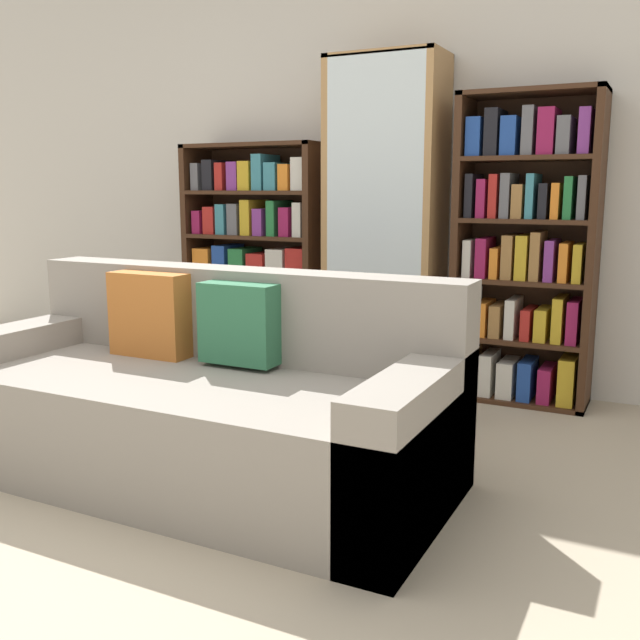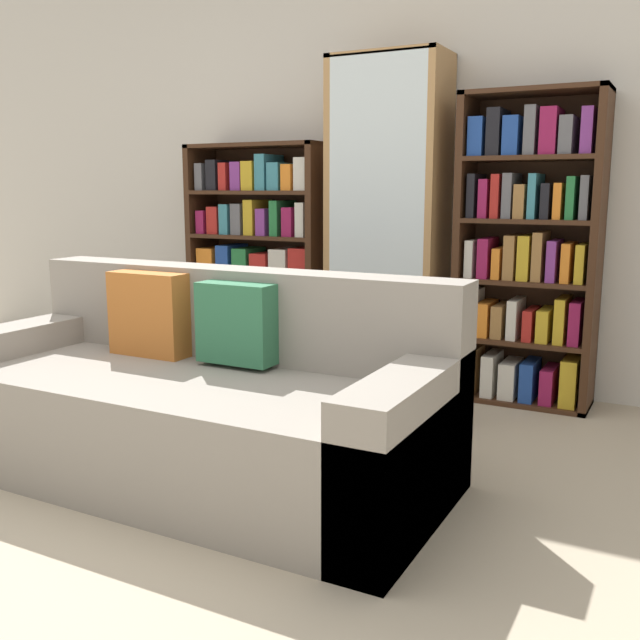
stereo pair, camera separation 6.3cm
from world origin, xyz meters
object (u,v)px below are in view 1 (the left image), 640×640
Objects in this scene: display_cabinet at (386,226)px; wine_bottle at (449,396)px; couch at (201,406)px; bookshelf_left at (256,261)px; bookshelf_right at (524,254)px.

wine_bottle is at bearing -44.23° from display_cabinet.
couch is 1.75m from display_cabinet.
bookshelf_left is 0.76× the size of display_cabinet.
bookshelf_right reaches higher than bookshelf_left.
bookshelf_right is at bearing 60.52° from couch.
couch is at bearing -94.97° from display_cabinet.
wine_bottle is at bearing -111.39° from bookshelf_right.
couch is 1.84m from bookshelf_left.
bookshelf_right is (0.79, 0.02, -0.13)m from display_cabinet.
bookshelf_right is at bearing 68.61° from wine_bottle.
wine_bottle is (-0.22, -0.57, -0.66)m from bookshelf_right.
display_cabinet is at bearing -178.80° from bookshelf_right.
bookshelf_right reaches higher than couch.
bookshelf_right is 4.79× the size of wine_bottle.
couch is at bearing -123.30° from wine_bottle.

